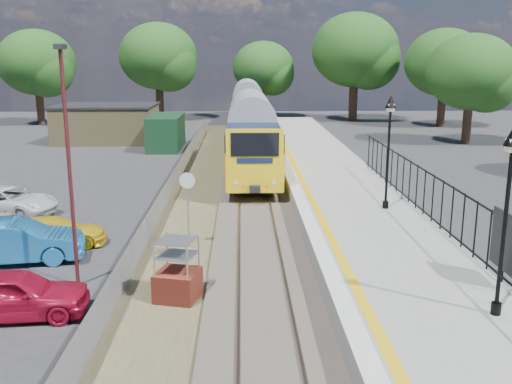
{
  "coord_description": "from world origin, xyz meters",
  "views": [
    {
      "loc": [
        -0.61,
        -16.57,
        6.93
      ],
      "look_at": [
        -0.08,
        4.37,
        2.0
      ],
      "focal_mm": 40.0,
      "sensor_mm": 36.0,
      "label": 1
    }
  ],
  "objects_px": {
    "speed_sign": "(188,197)",
    "car_white": "(8,201)",
    "train": "(249,116)",
    "car_blue": "(16,242)",
    "victorian_lamp_north": "(390,126)",
    "brick_plinth": "(177,271)",
    "victorian_lamp_south": "(510,177)",
    "carpark_lamp": "(68,154)",
    "car_red": "(14,294)",
    "car_yellow": "(55,232)"
  },
  "relations": [
    {
      "from": "victorian_lamp_south",
      "to": "carpark_lamp",
      "type": "height_order",
      "value": "carpark_lamp"
    },
    {
      "from": "brick_plinth",
      "to": "car_blue",
      "type": "xyz_separation_m",
      "value": [
        -5.95,
        3.36,
        -0.16
      ]
    },
    {
      "from": "train",
      "to": "car_blue",
      "type": "xyz_separation_m",
      "value": [
        -8.45,
        -27.6,
        -1.59
      ]
    },
    {
      "from": "carpark_lamp",
      "to": "car_white",
      "type": "height_order",
      "value": "carpark_lamp"
    },
    {
      "from": "carpark_lamp",
      "to": "car_white",
      "type": "bearing_deg",
      "value": 122.91
    },
    {
      "from": "car_blue",
      "to": "car_yellow",
      "type": "height_order",
      "value": "car_blue"
    },
    {
      "from": "train",
      "to": "car_red",
      "type": "relative_size",
      "value": 10.3
    },
    {
      "from": "car_red",
      "to": "victorian_lamp_north",
      "type": "bearing_deg",
      "value": -62.14
    },
    {
      "from": "brick_plinth",
      "to": "car_red",
      "type": "xyz_separation_m",
      "value": [
        -4.32,
        -1.0,
        -0.23
      ]
    },
    {
      "from": "victorian_lamp_south",
      "to": "speed_sign",
      "type": "relative_size",
      "value": 1.58
    },
    {
      "from": "victorian_lamp_north",
      "to": "car_white",
      "type": "relative_size",
      "value": 1.02
    },
    {
      "from": "victorian_lamp_north",
      "to": "car_white",
      "type": "height_order",
      "value": "victorian_lamp_north"
    },
    {
      "from": "victorian_lamp_south",
      "to": "car_white",
      "type": "xyz_separation_m",
      "value": [
        -16.68,
        12.67,
        -3.67
      ]
    },
    {
      "from": "speed_sign",
      "to": "car_white",
      "type": "relative_size",
      "value": 0.64
    },
    {
      "from": "speed_sign",
      "to": "car_white",
      "type": "xyz_separation_m",
      "value": [
        -8.59,
        5.0,
        -1.36
      ]
    },
    {
      "from": "car_blue",
      "to": "train",
      "type": "bearing_deg",
      "value": -27.2
    },
    {
      "from": "train",
      "to": "car_white",
      "type": "distance_m",
      "value": 24.14
    },
    {
      "from": "speed_sign",
      "to": "car_yellow",
      "type": "relative_size",
      "value": 0.77
    },
    {
      "from": "car_yellow",
      "to": "victorian_lamp_north",
      "type": "bearing_deg",
      "value": -90.36
    },
    {
      "from": "carpark_lamp",
      "to": "car_blue",
      "type": "xyz_separation_m",
      "value": [
        -2.68,
        2.1,
        -3.41
      ]
    },
    {
      "from": "victorian_lamp_south",
      "to": "car_red",
      "type": "bearing_deg",
      "value": 170.61
    },
    {
      "from": "car_yellow",
      "to": "car_red",
      "type": "bearing_deg",
      "value": 179.4
    },
    {
      "from": "speed_sign",
      "to": "car_blue",
      "type": "distance_m",
      "value": 6.11
    },
    {
      "from": "carpark_lamp",
      "to": "car_yellow",
      "type": "relative_size",
      "value": 1.94
    },
    {
      "from": "car_white",
      "to": "victorian_lamp_south",
      "type": "bearing_deg",
      "value": -112.44
    },
    {
      "from": "car_red",
      "to": "car_blue",
      "type": "bearing_deg",
      "value": 14.97
    },
    {
      "from": "train",
      "to": "speed_sign",
      "type": "distance_m",
      "value": 26.46
    },
    {
      "from": "car_blue",
      "to": "car_white",
      "type": "relative_size",
      "value": 1.01
    },
    {
      "from": "car_white",
      "to": "victorian_lamp_north",
      "type": "bearing_deg",
      "value": -84.43
    },
    {
      "from": "train",
      "to": "brick_plinth",
      "type": "bearing_deg",
      "value": -94.62
    },
    {
      "from": "train",
      "to": "brick_plinth",
      "type": "height_order",
      "value": "train"
    },
    {
      "from": "speed_sign",
      "to": "carpark_lamp",
      "type": "height_order",
      "value": "carpark_lamp"
    },
    {
      "from": "carpark_lamp",
      "to": "car_red",
      "type": "bearing_deg",
      "value": -115.08
    },
    {
      "from": "car_blue",
      "to": "brick_plinth",
      "type": "bearing_deg",
      "value": -129.63
    },
    {
      "from": "brick_plinth",
      "to": "car_white",
      "type": "xyz_separation_m",
      "value": [
        -8.68,
        9.63,
        -0.28
      ]
    },
    {
      "from": "victorian_lamp_south",
      "to": "brick_plinth",
      "type": "bearing_deg",
      "value": 159.2
    },
    {
      "from": "train",
      "to": "car_yellow",
      "type": "relative_size",
      "value": 10.82
    },
    {
      "from": "victorian_lamp_south",
      "to": "car_blue",
      "type": "distance_m",
      "value": 15.75
    },
    {
      "from": "victorian_lamp_south",
      "to": "train",
      "type": "distance_m",
      "value": 34.49
    },
    {
      "from": "speed_sign",
      "to": "car_blue",
      "type": "height_order",
      "value": "speed_sign"
    },
    {
      "from": "victorian_lamp_north",
      "to": "train",
      "type": "xyz_separation_m",
      "value": [
        -5.3,
        23.99,
        -1.96
      ]
    },
    {
      "from": "victorian_lamp_south",
      "to": "car_red",
      "type": "distance_m",
      "value": 13.01
    },
    {
      "from": "train",
      "to": "car_red",
      "type": "height_order",
      "value": "train"
    },
    {
      "from": "brick_plinth",
      "to": "car_yellow",
      "type": "bearing_deg",
      "value": 135.26
    },
    {
      "from": "speed_sign",
      "to": "car_blue",
      "type": "bearing_deg",
      "value": -158.14
    },
    {
      "from": "train",
      "to": "car_blue",
      "type": "height_order",
      "value": "train"
    },
    {
      "from": "car_red",
      "to": "car_yellow",
      "type": "relative_size",
      "value": 1.05
    },
    {
      "from": "brick_plinth",
      "to": "car_blue",
      "type": "distance_m",
      "value": 6.83
    },
    {
      "from": "victorian_lamp_south",
      "to": "car_blue",
      "type": "relative_size",
      "value": 1.01
    },
    {
      "from": "victorian_lamp_north",
      "to": "carpark_lamp",
      "type": "relative_size",
      "value": 0.63
    }
  ]
}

